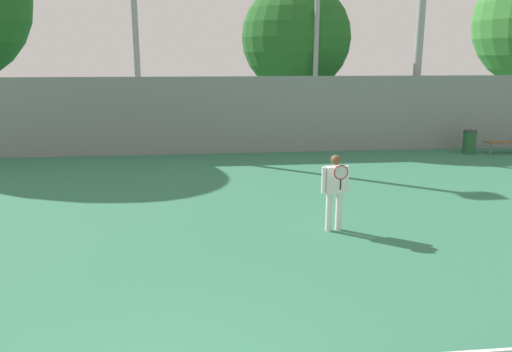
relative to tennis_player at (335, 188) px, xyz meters
The scene contains 6 objects.
tennis_player is the anchor object (origin of this frame).
bench_courtside_near 11.98m from the tennis_player, 40.81° to the left, with size 2.03×0.40×0.47m.
light_pole_center_back 12.20m from the tennis_player, 58.78° to the left, with size 0.90×0.60×8.57m.
trash_bin 10.96m from the tennis_player, 46.99° to the left, with size 0.51×0.51×0.88m.
back_fence 9.57m from the tennis_player, 108.87° to the left, with size 34.71×0.06×2.92m.
tree_dark_dense 12.73m from the tennis_player, 83.38° to the left, with size 4.73×4.73×6.79m.
Camera 1 is at (0.32, -3.91, 3.65)m, focal length 35.00 mm.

